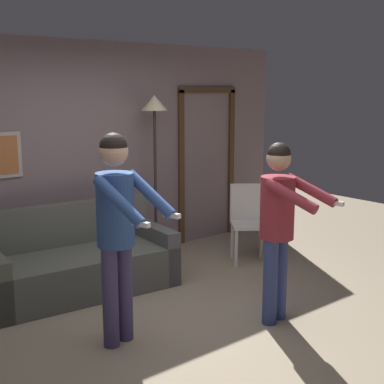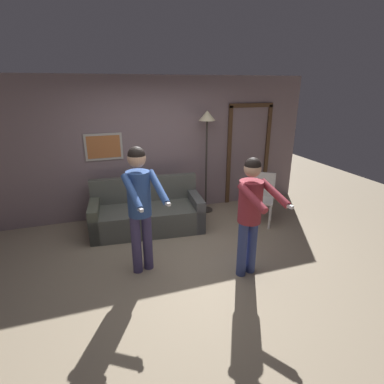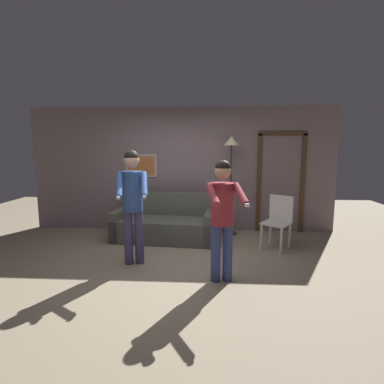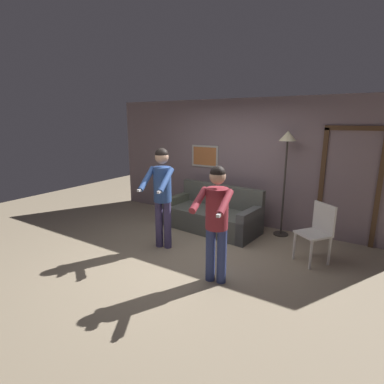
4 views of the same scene
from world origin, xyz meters
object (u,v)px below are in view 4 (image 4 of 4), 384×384
object	(u,v)px
dining_chair_distant	(318,229)
couch	(213,216)
torchiere_lamp	(287,151)
person_standing_left	(162,189)
person_standing_right	(216,215)

from	to	relation	value
dining_chair_distant	couch	bearing A→B (deg)	169.22
couch	torchiere_lamp	size ratio (longest dim) A/B	0.99
person_standing_left	person_standing_right	size ratio (longest dim) A/B	1.07
couch	person_standing_right	world-z (taller)	person_standing_right
person_standing_right	couch	bearing A→B (deg)	119.77
person_standing_left	person_standing_right	distance (m)	1.41
person_standing_left	person_standing_right	xyz separation A→B (m)	(1.31, -0.52, -0.08)
person_standing_right	dining_chair_distant	world-z (taller)	person_standing_right
torchiere_lamp	person_standing_left	bearing A→B (deg)	-132.77
couch	person_standing_right	distance (m)	2.17
couch	dining_chair_distant	xyz separation A→B (m)	(2.06, -0.39, 0.25)
torchiere_lamp	person_standing_left	distance (m)	2.38
couch	person_standing_right	bearing A→B (deg)	-60.23
torchiere_lamp	person_standing_left	size ratio (longest dim) A/B	1.15
person_standing_left	dining_chair_distant	distance (m)	2.56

